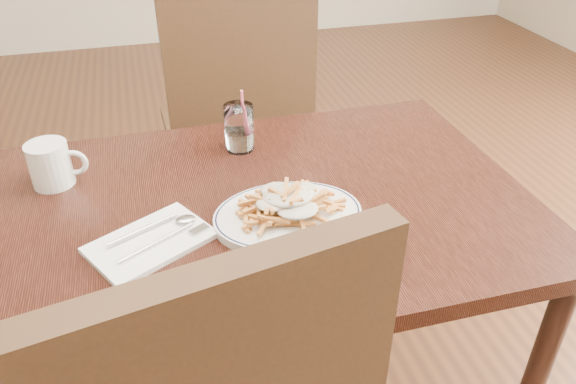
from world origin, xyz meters
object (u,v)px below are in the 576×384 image
object	(u,v)px
chair_far	(237,117)
coffee_mug	(51,164)
table	(257,230)
water_glass	(239,130)
loaded_fries	(288,200)
fries_plate	(288,216)

from	to	relation	value
chair_far	coffee_mug	bearing A→B (deg)	-132.17
table	coffee_mug	distance (m)	0.49
water_glass	coffee_mug	size ratio (longest dim) A/B	1.24
loaded_fries	coffee_mug	distance (m)	0.55
fries_plate	loaded_fries	bearing A→B (deg)	0.00
fries_plate	loaded_fries	size ratio (longest dim) A/B	1.76
water_glass	coffee_mug	bearing A→B (deg)	-173.02
table	coffee_mug	xyz separation A→B (m)	(-0.43, 0.19, 0.13)
table	chair_far	world-z (taller)	chair_far
fries_plate	coffee_mug	size ratio (longest dim) A/B	2.68
loaded_fries	water_glass	world-z (taller)	water_glass
table	fries_plate	distance (m)	0.13
fries_plate	water_glass	bearing A→B (deg)	96.13
fries_plate	loaded_fries	xyz separation A→B (m)	(0.00, 0.00, 0.04)
water_glass	chair_far	bearing A→B (deg)	80.87
table	loaded_fries	xyz separation A→B (m)	(0.05, -0.09, 0.13)
table	loaded_fries	world-z (taller)	loaded_fries
chair_far	water_glass	distance (m)	0.57
loaded_fries	coffee_mug	xyz separation A→B (m)	(-0.48, 0.28, -0.00)
table	water_glass	world-z (taller)	water_glass
loaded_fries	table	bearing A→B (deg)	118.81
table	fries_plate	bearing A→B (deg)	-61.19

